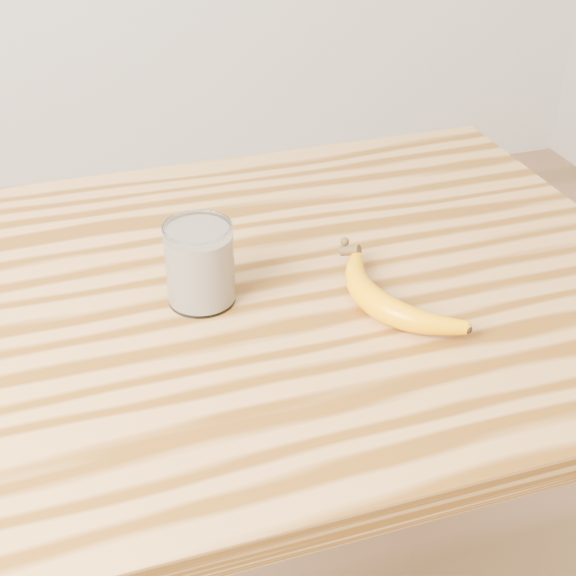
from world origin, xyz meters
name	(u,v)px	position (x,y,z in m)	size (l,w,h in m)	color
table	(216,369)	(0.00, 0.00, 0.77)	(1.20, 0.80, 0.90)	#A97840
smoothie_glass	(200,265)	(-0.01, -0.01, 0.95)	(0.09, 0.09, 0.11)	white
banana	(377,304)	(0.18, -0.12, 0.92)	(0.11, 0.29, 0.04)	#E99500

